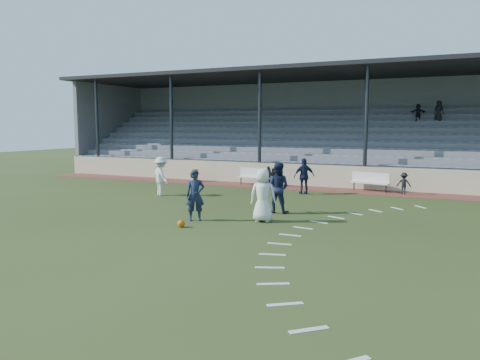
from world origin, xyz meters
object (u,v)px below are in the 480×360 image
bench_right (370,180)px  trash_bin (194,175)px  bench_left (255,175)px  player_navy_lead (195,195)px  football (181,224)px  player_white_lead (263,195)px

bench_right → trash_bin: bench_right is taller
bench_left → player_navy_lead: size_ratio=1.13×
football → player_navy_lead: bearing=96.4°
bench_right → football: bench_right is taller
football → bench_right: bearing=69.5°
bench_right → football: (-4.22, -11.27, -0.46)m
bench_left → bench_right: 6.32m
bench_left → player_navy_lead: player_navy_lead is taller
bench_left → player_white_lead: (4.20, -9.10, 0.35)m
player_white_lead → player_navy_lead: size_ratio=1.04×
bench_left → trash_bin: (-3.96, 0.10, -0.20)m
bench_right → player_navy_lead: (-4.35, -10.12, 0.32)m
player_white_lead → player_navy_lead: 2.38m
bench_right → trash_bin: (-10.27, -0.08, -0.20)m
player_navy_lead → player_white_lead: bearing=-11.3°
bench_right → trash_bin: bearing=-165.5°
bench_right → football: size_ratio=8.27×
trash_bin → football: (6.05, -11.19, -0.26)m
trash_bin → bench_right: bearing=0.5°
player_navy_lead → football: bearing=-115.2°
trash_bin → player_white_lead: size_ratio=0.39×
trash_bin → player_navy_lead: (5.92, -10.03, 0.51)m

